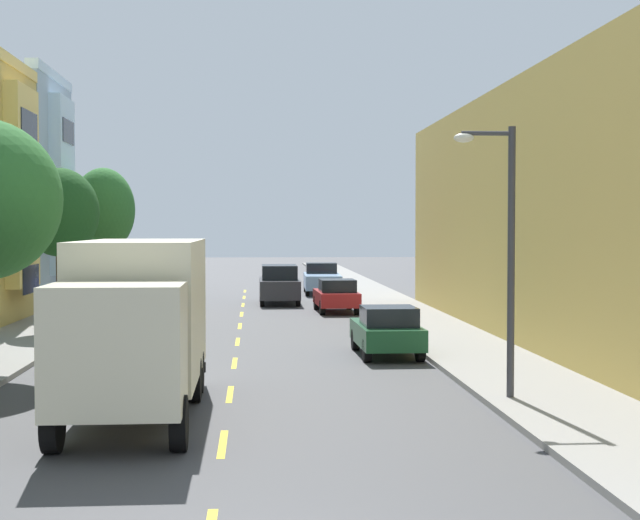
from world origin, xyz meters
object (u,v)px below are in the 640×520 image
parked_hatchback_red (336,296)px  moving_charcoal_sedan (279,284)px  parked_hatchback_forest (387,331)px  street_tree_third (60,213)px  street_lamp (503,238)px  street_tree_farthest (103,210)px  parked_hatchback_teal (119,310)px  parked_pickup_sky (322,279)px  parked_wagon_orange (143,297)px  parked_pickup_navy (161,283)px  delivery_box_truck (138,318)px  parked_pickup_silver (175,274)px

parked_hatchback_red → moving_charcoal_sedan: bearing=115.9°
parked_hatchback_forest → parked_hatchback_red: bearing=91.0°
street_tree_third → street_lamp: 19.05m
street_tree_farthest → parked_hatchback_teal: size_ratio=1.60×
parked_pickup_sky → parked_hatchback_forest: bearing=-89.9°
parked_wagon_orange → moving_charcoal_sedan: bearing=45.9°
street_tree_third → street_tree_farthest: street_tree_farthest is taller
parked_wagon_orange → parked_pickup_navy: 10.57m
parked_pickup_sky → parked_hatchback_teal: bearing=-115.3°
delivery_box_truck → parked_pickup_sky: (6.23, 34.85, -1.16)m
street_tree_third → street_tree_farthest: (0.00, 9.93, 0.28)m
parked_wagon_orange → street_lamp: bearing=-64.2°
street_tree_third → parked_hatchback_forest: 13.33m
street_tree_farthest → parked_pickup_navy: size_ratio=1.20×
street_tree_farthest → parked_pickup_sky: street_tree_farthest is taller
parked_pickup_silver → street_tree_third: bearing=-94.3°
street_lamp → parked_wagon_orange: 23.46m
moving_charcoal_sedan → parked_hatchback_teal: bearing=-117.9°
street_tree_farthest → street_lamp: (12.33, -24.44, -1.02)m
parked_wagon_orange → parked_pickup_navy: (-0.25, 10.57, 0.02)m
street_lamp → parked_pickup_sky: (-1.50, 34.17, -2.76)m
street_tree_farthest → parked_hatchback_teal: bearing=-77.8°
street_tree_farthest → parked_wagon_orange: size_ratio=1.36×
parked_pickup_navy → parked_hatchback_teal: size_ratio=1.33×
street_tree_third → parked_wagon_orange: 7.68m
street_tree_farthest → parked_hatchback_forest: size_ratio=1.60×
delivery_box_truck → parked_wagon_orange: size_ratio=1.66×
street_lamp → parked_pickup_silver: street_lamp is taller
delivery_box_truck → parked_hatchback_forest: size_ratio=1.94×
parked_hatchback_forest → parked_pickup_sky: 26.49m
parked_hatchback_red → parked_wagon_orange: same height
delivery_box_truck → street_lamp: bearing=5.0°
parked_hatchback_forest → parked_pickup_silver: 33.77m
delivery_box_truck → parked_wagon_orange: (-2.41, 21.65, -1.18)m
parked_pickup_navy → parked_pickup_sky: size_ratio=1.00×
parked_pickup_navy → parked_hatchback_teal: (0.01, -16.17, -0.07)m
street_tree_third → parked_wagon_orange: bearing=71.3°
parked_wagon_orange → parked_pickup_silver: 19.28m
parked_hatchback_forest → parked_pickup_sky: bearing=90.1°
parked_pickup_sky → moving_charcoal_sedan: moving_charcoal_sedan is taller
street_tree_third → moving_charcoal_sedan: street_tree_third is taller
parked_pickup_sky → moving_charcoal_sedan: 7.48m
parked_hatchback_red → parked_wagon_orange: bearing=-171.9°
street_tree_third → delivery_box_truck: bearing=-73.2°
delivery_box_truck → parked_pickup_silver: size_ratio=1.46×
delivery_box_truck → parked_hatchback_red: delivery_box_truck is taller
street_lamp → moving_charcoal_sedan: street_lamp is taller
street_lamp → parked_pickup_sky: size_ratio=1.09×
street_tree_farthest → parked_hatchback_teal: street_tree_farthest is taller
delivery_box_truck → parked_pickup_navy: delivery_box_truck is taller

